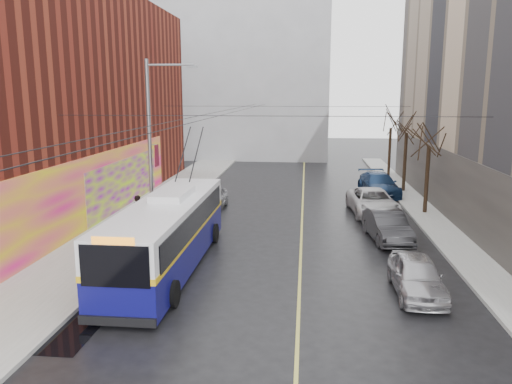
% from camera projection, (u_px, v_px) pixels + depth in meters
% --- Properties ---
extents(ground, '(140.00, 140.00, 0.00)m').
position_uv_depth(ground, '(251.00, 326.00, 15.97)').
color(ground, black).
rests_on(ground, ground).
extents(sidewalk_left, '(4.00, 60.00, 0.15)m').
position_uv_depth(sidewalk_left, '(135.00, 223.00, 28.45)').
color(sidewalk_left, gray).
rests_on(sidewalk_left, ground).
extents(sidewalk_right, '(2.00, 60.00, 0.15)m').
position_uv_depth(sidewalk_right, '(442.00, 231.00, 26.79)').
color(sidewalk_right, gray).
rests_on(sidewalk_right, ground).
extents(lane_line, '(0.12, 50.00, 0.01)m').
position_uv_depth(lane_line, '(302.00, 219.00, 29.49)').
color(lane_line, '#BFB74C').
rests_on(lane_line, ground).
extents(building_left, '(12.11, 36.00, 14.00)m').
position_uv_depth(building_left, '(11.00, 99.00, 29.84)').
color(building_left, '#591A11').
rests_on(building_left, ground).
extents(building_far, '(20.50, 12.10, 18.00)m').
position_uv_depth(building_far, '(242.00, 79.00, 58.72)').
color(building_far, gray).
rests_on(building_far, ground).
extents(streetlight_pole, '(2.65, 0.60, 9.00)m').
position_uv_depth(streetlight_pole, '(153.00, 143.00, 25.39)').
color(streetlight_pole, slate).
rests_on(streetlight_pole, ground).
extents(catenary_wires, '(18.00, 60.00, 0.22)m').
position_uv_depth(catenary_wires, '(235.00, 112.00, 29.42)').
color(catenary_wires, black).
extents(tree_near, '(3.20, 3.20, 6.40)m').
position_uv_depth(tree_near, '(430.00, 133.00, 29.74)').
color(tree_near, black).
rests_on(tree_near, ground).
extents(tree_mid, '(3.20, 3.20, 6.68)m').
position_uv_depth(tree_mid, '(407.00, 122.00, 36.52)').
color(tree_mid, black).
rests_on(tree_mid, ground).
extents(tree_far, '(3.20, 3.20, 6.57)m').
position_uv_depth(tree_far, '(391.00, 119.00, 43.38)').
color(tree_far, black).
rests_on(tree_far, ground).
extents(puddle, '(1.96, 3.37, 0.01)m').
position_uv_depth(puddle, '(67.00, 329.00, 15.77)').
color(puddle, black).
rests_on(puddle, ground).
extents(pigeons_flying, '(1.78, 1.68, 0.69)m').
position_uv_depth(pigeons_flying, '(216.00, 96.00, 24.55)').
color(pigeons_flying, slate).
extents(trolleybus, '(2.83, 11.90, 5.62)m').
position_uv_depth(trolleybus, '(168.00, 233.00, 20.98)').
color(trolleybus, '#0C0B53').
rests_on(trolleybus, ground).
extents(parked_car_a, '(1.70, 4.23, 1.44)m').
position_uv_depth(parked_car_a, '(417.00, 276.00, 18.37)').
color(parked_car_a, '#A8A7AC').
rests_on(parked_car_a, ground).
extents(parked_car_b, '(2.10, 4.73, 1.51)m').
position_uv_depth(parked_car_b, '(387.00, 226.00, 25.10)').
color(parked_car_b, '#28282B').
rests_on(parked_car_b, ground).
extents(parked_car_c, '(3.05, 5.82, 1.56)m').
position_uv_depth(parked_car_c, '(373.00, 202.00, 30.56)').
color(parked_car_c, silver).
rests_on(parked_car_c, ground).
extents(parked_car_d, '(2.85, 5.78, 1.62)m').
position_uv_depth(parked_car_d, '(379.00, 184.00, 36.39)').
color(parked_car_d, navy).
rests_on(parked_car_d, ground).
extents(following_car, '(1.75, 4.20, 1.42)m').
position_uv_depth(following_car, '(212.00, 198.00, 31.98)').
color(following_car, '#A9AAAE').
rests_on(following_car, ground).
extents(pedestrian_a, '(0.48, 0.65, 1.60)m').
position_uv_depth(pedestrian_a, '(154.00, 209.00, 28.03)').
color(pedestrian_a, black).
rests_on(pedestrian_a, sidewalk_left).
extents(pedestrian_b, '(0.85, 0.96, 1.66)m').
position_uv_depth(pedestrian_b, '(139.00, 210.00, 27.61)').
color(pedestrian_b, black).
rests_on(pedestrian_b, sidewalk_left).
extents(pedestrian_c, '(1.19, 1.04, 1.60)m').
position_uv_depth(pedestrian_c, '(161.00, 208.00, 28.25)').
color(pedestrian_c, black).
rests_on(pedestrian_c, sidewalk_left).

